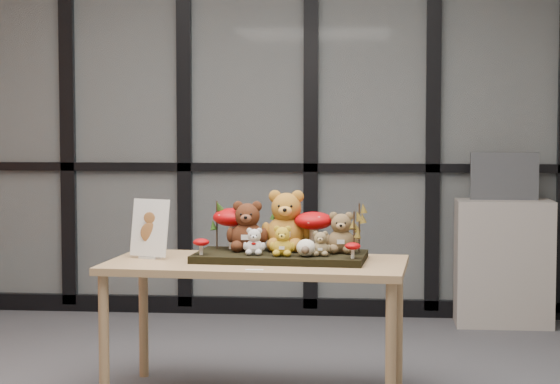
# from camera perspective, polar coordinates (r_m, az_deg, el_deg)

# --- Properties ---
(room_shell) EXTENTS (5.00, 5.00, 5.00)m
(room_shell) POSITION_cam_1_polar(r_m,az_deg,el_deg) (4.73, -5.66, 7.65)
(room_shell) COLOR #A9A7A0
(room_shell) RESTS_ON floor
(glass_partition) EXTENTS (4.90, 0.06, 2.78)m
(glass_partition) POSITION_cam_1_polar(r_m,az_deg,el_deg) (7.16, -1.85, 4.33)
(glass_partition) COLOR #2D383F
(glass_partition) RESTS_ON floor
(display_table) EXTENTS (1.51, 0.84, 0.69)m
(display_table) POSITION_cam_1_polar(r_m,az_deg,el_deg) (5.02, -1.32, -4.67)
(display_table) COLOR tan
(display_table) RESTS_ON floor
(diorama_tray) EXTENTS (0.87, 0.48, 0.04)m
(diorama_tray) POSITION_cam_1_polar(r_m,az_deg,el_deg) (5.05, 0.02, -3.66)
(diorama_tray) COLOR black
(diorama_tray) RESTS_ON display_table
(bear_pooh_yellow) EXTENTS (0.27, 0.25, 0.34)m
(bear_pooh_yellow) POSITION_cam_1_polar(r_m,az_deg,el_deg) (5.13, 0.36, -1.43)
(bear_pooh_yellow) COLOR #AF7022
(bear_pooh_yellow) RESTS_ON diorama_tray
(bear_brown_medium) EXTENTS (0.23, 0.21, 0.28)m
(bear_brown_medium) POSITION_cam_1_polar(r_m,az_deg,el_deg) (5.12, -1.84, -1.78)
(bear_brown_medium) COLOR #492312
(bear_brown_medium) RESTS_ON diorama_tray
(bear_tan_back) EXTENTS (0.18, 0.17, 0.23)m
(bear_tan_back) POSITION_cam_1_polar(r_m,az_deg,el_deg) (5.04, 3.46, -2.17)
(bear_tan_back) COLOR brown
(bear_tan_back) RESTS_ON diorama_tray
(bear_small_yellow) EXTENTS (0.13, 0.12, 0.16)m
(bear_small_yellow) POSITION_cam_1_polar(r_m,az_deg,el_deg) (4.92, 0.14, -2.68)
(bear_small_yellow) COLOR gold
(bear_small_yellow) RESTS_ON diorama_tray
(bear_white_bow) EXTENTS (0.12, 0.11, 0.15)m
(bear_white_bow) POSITION_cam_1_polar(r_m,az_deg,el_deg) (4.97, -1.45, -2.72)
(bear_white_bow) COLOR silver
(bear_white_bow) RESTS_ON diorama_tray
(bear_beige_small) EXTENTS (0.11, 0.10, 0.13)m
(bear_beige_small) POSITION_cam_1_polar(r_m,az_deg,el_deg) (4.93, 2.30, -2.84)
(bear_beige_small) COLOR olive
(bear_beige_small) RESTS_ON diorama_tray
(plush_cream_hedgehog) EXTENTS (0.08, 0.07, 0.09)m
(plush_cream_hedgehog) POSITION_cam_1_polar(r_m,az_deg,el_deg) (4.91, 1.47, -3.11)
(plush_cream_hedgehog) COLOR white
(plush_cream_hedgehog) RESTS_ON diorama_tray
(mushroom_back_left) EXTENTS (0.21, 0.21, 0.23)m
(mushroom_back_left) POSITION_cam_1_polar(r_m,az_deg,el_deg) (5.20, -2.65, -1.94)
(mushroom_back_left) COLOR #A00508
(mushroom_back_left) RESTS_ON diorama_tray
(mushroom_back_right) EXTENTS (0.20, 0.20, 0.22)m
(mushroom_back_right) POSITION_cam_1_polar(r_m,az_deg,el_deg) (5.10, 1.90, -2.12)
(mushroom_back_right) COLOR #A00508
(mushroom_back_right) RESTS_ON diorama_tray
(mushroom_front_left) EXTENTS (0.08, 0.08, 0.09)m
(mushroom_front_left) POSITION_cam_1_polar(r_m,az_deg,el_deg) (4.99, -4.46, -3.03)
(mushroom_front_left) COLOR #A00508
(mushroom_front_left) RESTS_ON diorama_tray
(mushroom_front_right) EXTENTS (0.08, 0.08, 0.08)m
(mushroom_front_right) POSITION_cam_1_polar(r_m,az_deg,el_deg) (4.85, 4.11, -3.25)
(mushroom_front_right) COLOR #A00508
(mushroom_front_right) RESTS_ON diorama_tray
(sprig_green_far_left) EXTENTS (0.05, 0.05, 0.25)m
(sprig_green_far_left) POSITION_cam_1_polar(r_m,az_deg,el_deg) (5.20, -3.57, -1.85)
(sprig_green_far_left) COLOR #10370C
(sprig_green_far_left) RESTS_ON diorama_tray
(sprig_green_mid_left) EXTENTS (0.05, 0.05, 0.22)m
(sprig_green_mid_left) POSITION_cam_1_polar(r_m,az_deg,el_deg) (5.23, -2.40, -1.95)
(sprig_green_mid_left) COLOR #10370C
(sprig_green_mid_left) RESTS_ON diorama_tray
(sprig_dry_far_right) EXTENTS (0.05, 0.05, 0.25)m
(sprig_dry_far_right) POSITION_cam_1_polar(r_m,az_deg,el_deg) (5.07, 4.48, -2.02)
(sprig_dry_far_right) COLOR brown
(sprig_dry_far_right) RESTS_ON diorama_tray
(sprig_dry_mid_right) EXTENTS (0.05, 0.05, 0.21)m
(sprig_dry_mid_right) POSITION_cam_1_polar(r_m,az_deg,el_deg) (4.96, 4.18, -2.33)
(sprig_dry_mid_right) COLOR brown
(sprig_dry_mid_right) RESTS_ON diorama_tray
(sprig_green_centre) EXTENTS (0.05, 0.05, 0.19)m
(sprig_green_centre) POSITION_cam_1_polar(r_m,az_deg,el_deg) (5.20, -0.29, -2.16)
(sprig_green_centre) COLOR #10370C
(sprig_green_centre) RESTS_ON diorama_tray
(sign_holder) EXTENTS (0.22, 0.12, 0.30)m
(sign_holder) POSITION_cam_1_polar(r_m,az_deg,el_deg) (5.15, -7.34, -2.18)
(sign_holder) COLOR silver
(sign_holder) RESTS_ON display_table
(label_card) EXTENTS (0.08, 0.03, 0.00)m
(label_card) POSITION_cam_1_polar(r_m,az_deg,el_deg) (4.72, -1.45, -4.40)
(label_card) COLOR white
(label_card) RESTS_ON display_table
(cabinet) EXTENTS (0.64, 0.37, 0.85)m
(cabinet) POSITION_cam_1_polar(r_m,az_deg,el_deg) (7.00, 12.45, -3.90)
(cabinet) COLOR #9D958C
(cabinet) RESTS_ON floor
(monitor) EXTENTS (0.45, 0.05, 0.32)m
(monitor) POSITION_cam_1_polar(r_m,az_deg,el_deg) (6.96, 12.51, 0.88)
(monitor) COLOR #47494E
(monitor) RESTS_ON cabinet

